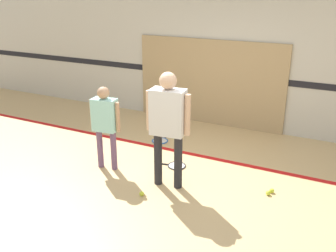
{
  "coord_description": "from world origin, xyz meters",
  "views": [
    {
      "loc": [
        2.06,
        -4.41,
        2.72
      ],
      "look_at": [
        -0.08,
        -0.13,
        0.92
      ],
      "focal_mm": 40.0,
      "sensor_mm": 36.0,
      "label": 1
    }
  ],
  "objects": [
    {
      "name": "tennis_ball_stray_right",
      "position": [
        1.32,
        0.32,
        0.03
      ],
      "size": [
        0.07,
        0.07,
        0.07
      ],
      "primitive_type": "sphere",
      "color": "#CCE038",
      "rests_on": "ground_plane"
    },
    {
      "name": "ground_plane",
      "position": [
        0.0,
        0.0,
        0.0
      ],
      "size": [
        16.0,
        16.0,
        0.0
      ],
      "primitive_type": "plane",
      "color": "tan"
    },
    {
      "name": "person_student_left",
      "position": [
        -1.18,
        -0.07,
        0.82
      ],
      "size": [
        0.5,
        0.25,
        1.32
      ],
      "rotation": [
        0.0,
        0.0,
        0.12
      ],
      "color": "#6B4C70",
      "rests_on": "ground_plane"
    },
    {
      "name": "wall_panel",
      "position": [
        -0.51,
        2.6,
        0.87
      ],
      "size": [
        3.09,
        0.05,
        1.73
      ],
      "color": "tan",
      "rests_on": "ground_plane"
    },
    {
      "name": "wall_back",
      "position": [
        0.0,
        2.66,
        1.6
      ],
      "size": [
        16.0,
        0.07,
        3.2
      ],
      "color": "beige",
      "rests_on": "ground_plane"
    },
    {
      "name": "racket_second_spare",
      "position": [
        -0.24,
        0.46,
        0.01
      ],
      "size": [
        0.51,
        0.35,
        0.03
      ],
      "rotation": [
        0.0,
        0.0,
        3.33
      ],
      "color": "#28282D",
      "rests_on": "ground_plane"
    },
    {
      "name": "tennis_ball_by_spare_racket",
      "position": [
        -0.78,
        1.5,
        0.03
      ],
      "size": [
        0.07,
        0.07,
        0.07
      ],
      "primitive_type": "sphere",
      "color": "#CCE038",
      "rests_on": "ground_plane"
    },
    {
      "name": "tennis_ball_stray_left",
      "position": [
        1.28,
        0.24,
        0.03
      ],
      "size": [
        0.07,
        0.07,
        0.07
      ],
      "primitive_type": "sphere",
      "color": "#CCE038",
      "rests_on": "ground_plane"
    },
    {
      "name": "person_instructor",
      "position": [
        -0.08,
        -0.13,
        1.03
      ],
      "size": [
        0.63,
        0.3,
        1.67
      ],
      "rotation": [
        0.0,
        0.0,
        0.1
      ],
      "color": "#232328",
      "rests_on": "ground_plane"
    },
    {
      "name": "tennis_ball_near_instructor",
      "position": [
        -0.27,
        -0.56,
        0.03
      ],
      "size": [
        0.07,
        0.07,
        0.07
      ],
      "primitive_type": "sphere",
      "color": "#CCE038",
      "rests_on": "ground_plane"
    },
    {
      "name": "floor_stripe",
      "position": [
        0.0,
        1.0,
        0.0
      ],
      "size": [
        14.4,
        0.1,
        0.01
      ],
      "color": "red",
      "rests_on": "ground_plane"
    },
    {
      "name": "racket_spare_on_floor",
      "position": [
        -0.94,
        1.27,
        0.01
      ],
      "size": [
        0.34,
        0.55,
        0.03
      ],
      "rotation": [
        0.0,
        0.0,
        1.43
      ],
      "color": "blue",
      "rests_on": "ground_plane"
    }
  ]
}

